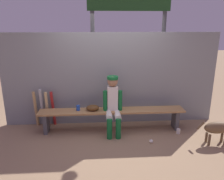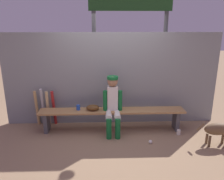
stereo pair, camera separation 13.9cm
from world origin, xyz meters
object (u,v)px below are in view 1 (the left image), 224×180
(baseball_glove, at_px, (93,108))
(scoreboard, at_px, (132,12))
(cup_on_bench, at_px, (78,108))
(bat_aluminum_silver, at_px, (42,107))
(dog, at_px, (220,128))
(bat_wood_natural, at_px, (47,109))
(player_seated, at_px, (113,103))
(dugout_bench, at_px, (112,114))
(bat_wood_tan, at_px, (36,109))
(cup_on_ground, at_px, (178,131))
(baseball, at_px, (151,141))
(bat_aluminum_red, at_px, (53,109))

(baseball_glove, relative_size, scoreboard, 0.08)
(baseball_glove, relative_size, cup_on_bench, 2.55)
(cup_on_bench, bearing_deg, bat_aluminum_silver, 159.62)
(scoreboard, bearing_deg, dog, -49.22)
(baseball_glove, bearing_deg, dog, -16.05)
(bat_wood_natural, height_order, bat_aluminum_silver, bat_aluminum_silver)
(player_seated, bearing_deg, scoreboard, 65.78)
(dugout_bench, distance_m, cup_on_bench, 0.74)
(bat_wood_tan, bearing_deg, dugout_bench, -10.84)
(bat_wood_tan, distance_m, cup_on_bench, 1.03)
(bat_aluminum_silver, relative_size, scoreboard, 0.25)
(player_seated, bearing_deg, dog, -16.37)
(bat_wood_natural, xyz_separation_m, bat_aluminum_silver, (-0.12, 0.05, 0.03))
(bat_wood_tan, bearing_deg, scoreboard, 17.84)
(player_seated, bearing_deg, baseball_glove, 165.47)
(baseball_glove, bearing_deg, dugout_bench, 0.00)
(cup_on_ground, height_order, dog, dog)
(baseball_glove, relative_size, bat_aluminum_silver, 0.31)
(baseball_glove, height_order, cup_on_ground, baseball_glove)
(dugout_bench, relative_size, cup_on_ground, 28.59)
(cup_on_ground, bearing_deg, bat_wood_tan, 169.28)
(scoreboard, bearing_deg, baseball, -83.11)
(baseball_glove, xyz_separation_m, cup_on_ground, (1.83, -0.26, -0.48))
(bat_aluminum_red, height_order, bat_wood_tan, bat_wood_tan)
(bat_wood_tan, distance_m, baseball, 2.65)
(cup_on_bench, bearing_deg, bat_wood_natural, 159.78)
(scoreboard, height_order, dog, scoreboard)
(bat_wood_tan, height_order, dog, bat_wood_tan)
(scoreboard, bearing_deg, bat_wood_tan, -162.16)
(baseball_glove, xyz_separation_m, dog, (2.47, -0.71, -0.20))
(bat_aluminum_silver, bearing_deg, baseball_glove, -16.36)
(player_seated, height_order, cup_on_bench, player_seated)
(player_seated, relative_size, bat_wood_natural, 1.47)
(bat_aluminum_silver, bearing_deg, cup_on_ground, -11.42)
(bat_wood_natural, height_order, dog, bat_wood_natural)
(dugout_bench, bearing_deg, dog, -19.08)
(bat_aluminum_red, distance_m, scoreboard, 2.92)
(bat_wood_natural, height_order, bat_wood_tan, bat_wood_tan)
(bat_wood_natural, height_order, baseball, bat_wood_natural)
(baseball, height_order, cup_on_bench, cup_on_bench)
(bat_aluminum_red, bearing_deg, dugout_bench, -14.28)
(dugout_bench, bearing_deg, baseball, -39.76)
(bat_aluminum_red, distance_m, baseball, 2.30)
(bat_aluminum_red, xyz_separation_m, cup_on_bench, (0.60, -0.31, 0.12))
(bat_aluminum_silver, bearing_deg, cup_on_bench, -20.38)
(cup_on_bench, height_order, dog, cup_on_bench)
(dugout_bench, bearing_deg, bat_aluminum_red, 165.72)
(bat_wood_natural, xyz_separation_m, cup_on_bench, (0.72, -0.27, 0.12))
(bat_wood_tan, height_order, baseball, bat_wood_tan)
(scoreboard, bearing_deg, cup_on_bench, -140.98)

